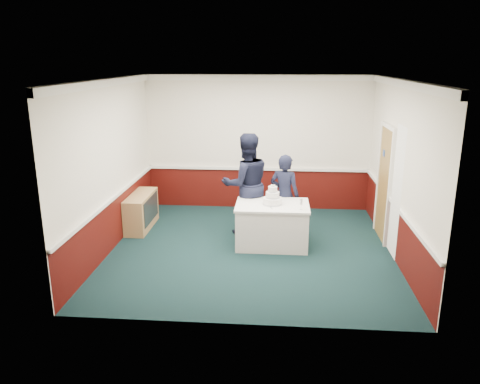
# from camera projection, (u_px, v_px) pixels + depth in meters

# --- Properties ---
(ground) EXTENTS (5.00, 5.00, 0.00)m
(ground) POSITION_uv_depth(u_px,v_px,m) (251.00, 249.00, 8.47)
(ground) COLOR #122D2C
(ground) RESTS_ON ground
(room_shell) EXTENTS (5.00, 5.00, 3.00)m
(room_shell) POSITION_uv_depth(u_px,v_px,m) (258.00, 136.00, 8.51)
(room_shell) COLOR silver
(room_shell) RESTS_ON ground
(sideboard) EXTENTS (0.41, 1.20, 0.70)m
(sideboard) POSITION_uv_depth(u_px,v_px,m) (141.00, 211.00, 9.46)
(sideboard) COLOR tan
(sideboard) RESTS_ON ground
(cake_table) EXTENTS (1.32, 0.92, 0.79)m
(cake_table) POSITION_uv_depth(u_px,v_px,m) (272.00, 224.00, 8.55)
(cake_table) COLOR white
(cake_table) RESTS_ON ground
(wedding_cake) EXTENTS (0.35, 0.35, 0.36)m
(wedding_cake) POSITION_uv_depth(u_px,v_px,m) (273.00, 198.00, 8.42)
(wedding_cake) COLOR white
(wedding_cake) RESTS_ON cake_table
(cake_knife) EXTENTS (0.09, 0.21, 0.00)m
(cake_knife) POSITION_uv_depth(u_px,v_px,m) (271.00, 207.00, 8.26)
(cake_knife) COLOR silver
(cake_knife) RESTS_ON cake_table
(champagne_flute) EXTENTS (0.05, 0.05, 0.21)m
(champagne_flute) POSITION_uv_depth(u_px,v_px,m) (301.00, 202.00, 8.10)
(champagne_flute) COLOR silver
(champagne_flute) RESTS_ON cake_table
(person_man) EXTENTS (1.16, 1.03, 1.98)m
(person_man) POSITION_uv_depth(u_px,v_px,m) (246.00, 184.00, 9.02)
(person_man) COLOR black
(person_man) RESTS_ON ground
(person_woman) EXTENTS (0.68, 0.56, 1.60)m
(person_woman) POSITION_uv_depth(u_px,v_px,m) (284.00, 195.00, 8.97)
(person_woman) COLOR black
(person_woman) RESTS_ON ground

